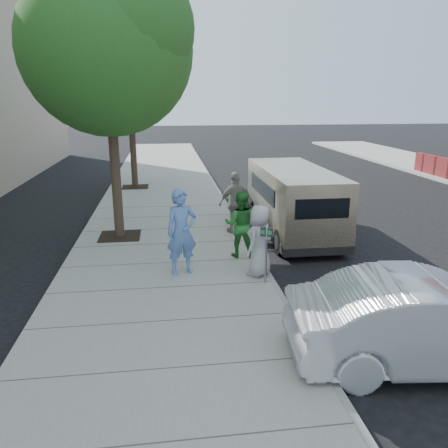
% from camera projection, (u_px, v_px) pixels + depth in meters
% --- Properties ---
extents(ground, '(120.00, 120.00, 0.00)m').
position_uv_depth(ground, '(204.00, 266.00, 11.12)').
color(ground, black).
rests_on(ground, ground).
extents(sidewalk, '(5.00, 60.00, 0.15)m').
position_uv_depth(sidewalk, '(164.00, 265.00, 10.97)').
color(sidewalk, gray).
rests_on(sidewalk, ground).
extents(curb_face, '(0.12, 60.00, 0.16)m').
position_uv_depth(curb_face, '(259.00, 261.00, 11.28)').
color(curb_face, gray).
rests_on(curb_face, ground).
extents(tree_near, '(4.62, 4.60, 7.53)m').
position_uv_depth(tree_near, '(108.00, 42.00, 11.58)').
color(tree_near, black).
rests_on(tree_near, sidewalk).
extents(tree_far, '(3.92, 3.80, 6.49)m').
position_uv_depth(tree_far, '(130.00, 80.00, 19.00)').
color(tree_far, black).
rests_on(tree_far, sidewalk).
extents(parking_meter, '(0.28, 0.19, 1.29)m').
position_uv_depth(parking_meter, '(266.00, 243.00, 9.52)').
color(parking_meter, gray).
rests_on(parking_meter, sidewalk).
extents(van, '(1.91, 5.60, 2.07)m').
position_uv_depth(van, '(292.00, 199.00, 13.55)').
color(van, beige).
rests_on(van, ground).
extents(sedan, '(4.63, 2.02, 1.48)m').
position_uv_depth(sedan, '(433.00, 322.00, 6.84)').
color(sedan, silver).
rests_on(sedan, ground).
extents(person_officer, '(0.84, 0.66, 2.00)m').
position_uv_depth(person_officer, '(182.00, 232.00, 10.07)').
color(person_officer, '#5C83C4').
rests_on(person_officer, sidewalk).
extents(person_green_shirt, '(0.97, 0.84, 1.72)m').
position_uv_depth(person_green_shirt, '(240.00, 224.00, 11.20)').
color(person_green_shirt, '#287A2C').
rests_on(person_green_shirt, sidewalk).
extents(person_gray_shirt, '(0.93, 0.96, 1.66)m').
position_uv_depth(person_gray_shirt, '(259.00, 241.00, 9.99)').
color(person_gray_shirt, '#B1B1B4').
rests_on(person_gray_shirt, sidewalk).
extents(person_striped_polo, '(1.18, 0.75, 1.86)m').
position_uv_depth(person_striped_polo, '(236.00, 202.00, 13.22)').
color(person_striped_polo, gray).
rests_on(person_striped_polo, sidewalk).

